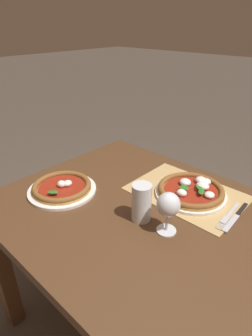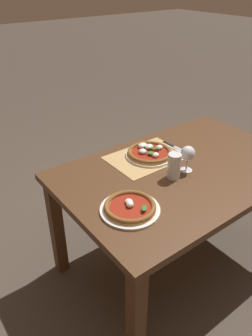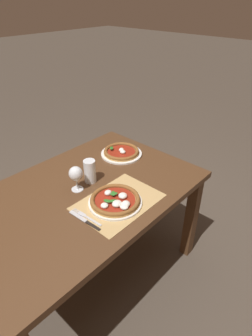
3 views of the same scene
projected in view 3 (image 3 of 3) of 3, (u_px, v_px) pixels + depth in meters
The scene contains 9 objects.
ground_plane at pixel (89, 274), 2.01m from camera, with size 24.00×24.00×0.00m, color #473D33.
dining_table at pixel (82, 205), 1.67m from camera, with size 1.42×0.91×0.74m.
paper_placemat at pixel (118, 202), 1.54m from camera, with size 0.46×0.33×0.00m, color tan.
pizza_near at pixel (115, 200), 1.52m from camera, with size 0.29×0.29×0.05m.
pizza_far at pixel (121, 152), 1.98m from camera, with size 0.29×0.29×0.05m.
wine_glass at pixel (76, 175), 1.59m from camera, with size 0.08×0.08×0.16m.
pint_glass at pixel (90, 172), 1.68m from camera, with size 0.07×0.07×0.15m.
fork at pixel (87, 217), 1.44m from camera, with size 0.03×0.20×0.00m.
knife at pixel (84, 220), 1.41m from camera, with size 0.03×0.22×0.01m.
Camera 3 is at (-0.78, -1.07, 1.73)m, focal length 30.00 mm.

